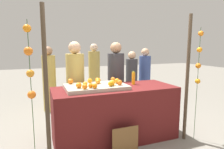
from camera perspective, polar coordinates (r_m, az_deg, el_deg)
The scene contains 31 objects.
ground_plane at distance 3.59m, azimuth 0.90°, elevation -18.27°, with size 24.00×24.00×0.00m, color gray.
stall_counter at distance 3.41m, azimuth 0.92°, elevation -11.36°, with size 2.09×0.83×0.92m, color #5B1919.
orange_tray at distance 3.19m, azimuth -4.78°, elevation -3.64°, with size 1.00×0.63×0.06m, color #B2AD99.
orange_0 at distance 3.34m, azimuth -4.16°, elevation -1.77°, with size 0.09×0.09×0.09m, color orange.
orange_1 at distance 3.44m, azimuth -4.34°, elevation -1.61°, with size 0.08×0.08×0.08m, color orange.
orange_2 at distance 3.17m, azimuth 2.27°, elevation -2.37°, with size 0.09×0.09×0.09m, color orange.
orange_3 at distance 3.47m, azimuth 0.28°, elevation -1.46°, with size 0.08×0.08×0.08m, color orange.
orange_4 at distance 2.97m, azimuth -6.36°, elevation -3.29°, with size 0.07×0.07×0.07m, color orange.
orange_5 at distance 3.31m, azimuth 1.53°, elevation -1.90°, with size 0.09×0.09×0.09m, color orange.
orange_6 at distance 3.36m, azimuth -6.57°, elevation -1.83°, with size 0.08×0.08×0.08m, color orange.
orange_7 at distance 2.89m, azimuth -8.07°, elevation -3.55°, with size 0.08×0.08×0.08m, color orange.
orange_8 at distance 2.93m, azimuth -5.11°, elevation -3.39°, with size 0.08×0.08×0.08m, color orange.
orange_9 at distance 3.09m, azimuth -7.97°, elevation -2.79°, with size 0.08×0.08×0.08m, color orange.
orange_10 at distance 2.98m, azimuth -9.80°, elevation -3.17°, with size 0.09×0.09×0.09m, color orange.
orange_11 at distance 3.33m, azimuth -12.17°, elevation -1.98°, with size 0.09×0.09×0.09m, color orange.
orange_12 at distance 3.07m, azimuth -0.37°, elevation -2.74°, with size 0.08×0.08×0.08m, color orange.
orange_13 at distance 3.14m, azimuth 0.10°, elevation -2.43°, with size 0.09×0.09×0.09m, color orange.
orange_14 at distance 3.27m, azimuth -4.23°, elevation -2.14°, with size 0.08×0.08×0.08m, color orange.
juice_bottle at distance 3.54m, azimuth 6.36°, elevation -1.09°, with size 0.06×0.06×0.24m.
chalkboard_sign at distance 3.03m, azimuth 3.91°, elevation -19.17°, with size 0.42×0.03×0.45m.
vendor_left at distance 3.76m, azimuth -10.71°, elevation -4.37°, with size 0.34×0.34×1.70m.
vendor_right at distance 4.03m, azimuth 1.15°, elevation -3.41°, with size 0.34×0.34×1.70m.
crowd_person_0 at distance 4.76m, azimuth -10.10°, elevation -2.70°, with size 0.30×0.30×1.52m.
crowd_person_1 at distance 5.39m, azimuth 9.61°, elevation -1.22°, with size 0.31×0.31×1.56m.
crowd_person_2 at distance 5.78m, azimuth -5.27°, elevation 0.13°, with size 0.34×0.34×1.69m.
crowd_person_3 at distance 5.02m, azimuth -18.05°, elevation -1.94°, with size 0.32×0.32×1.61m.
crowd_person_4 at distance 5.01m, azimuth 5.80°, elevation -2.25°, with size 0.30×0.30×1.49m.
canopy_post_left at distance 2.59m, azimuth -18.87°, elevation -4.29°, with size 0.06×0.06×2.13m, color #473828.
canopy_post_right at distance 3.48m, azimuth 21.37°, elevation -1.26°, with size 0.06×0.06×2.13m, color #473828.
garland_strand_left at distance 2.49m, azimuth -23.24°, elevation 2.82°, with size 0.11×0.11×1.92m.
garland_strand_right at distance 3.51m, azimuth 24.36°, elevation 4.28°, with size 0.10×0.09×1.92m.
Camera 1 is at (-1.20, -2.98, 1.61)m, focal length 30.88 mm.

